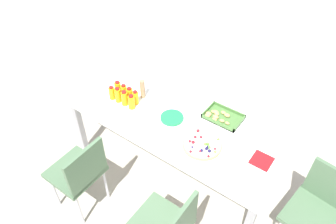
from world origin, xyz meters
TOP-DOWN VIEW (x-y plane):
  - ground_plane at (0.00, 0.00)m, footprint 12.00×12.00m
  - party_table at (0.00, 0.00)m, footprint 2.02×0.86m
  - chair_near_left at (-0.40, -0.79)m, footprint 0.40×0.40m
  - chair_end at (1.31, 0.04)m, footprint 0.45×0.45m
  - juice_bottle_0 at (-0.60, -0.14)m, footprint 0.05×0.05m
  - juice_bottle_1 at (-0.53, -0.14)m, footprint 0.06×0.06m
  - juice_bottle_2 at (-0.45, -0.14)m, footprint 0.06×0.06m
  - juice_bottle_3 at (-0.37, -0.14)m, footprint 0.06×0.06m
  - juice_bottle_4 at (-0.60, -0.07)m, footprint 0.06×0.06m
  - juice_bottle_5 at (-0.52, -0.07)m, footprint 0.06×0.06m
  - juice_bottle_6 at (-0.45, -0.07)m, footprint 0.06×0.06m
  - juice_bottle_7 at (-0.38, -0.07)m, footprint 0.05×0.05m
  - fruit_pizza at (0.38, -0.16)m, footprint 0.31×0.31m
  - snack_tray at (0.34, 0.22)m, footprint 0.32×0.22m
  - plate_stack at (-0.00, -0.04)m, footprint 0.20×0.20m
  - napkin_stack at (0.82, -0.03)m, footprint 0.15×0.15m
  - cardboard_tube at (-0.39, 0.04)m, footprint 0.04×0.04m

SIDE VIEW (x-z plane):
  - ground_plane at x=0.00m, z-range 0.00..0.00m
  - chair_near_left at x=-0.40m, z-range 0.09..0.92m
  - chair_end at x=1.31m, z-range 0.09..0.92m
  - party_table at x=0.00m, z-range 0.31..1.07m
  - napkin_stack at x=0.82m, z-range 0.76..0.77m
  - plate_stack at x=0.00m, z-range 0.76..0.78m
  - fruit_pizza at x=0.38m, z-range 0.75..0.79m
  - snack_tray at x=0.34m, z-range 0.75..0.79m
  - juice_bottle_0 at x=-0.60m, z-range 0.75..0.89m
  - juice_bottle_6 at x=-0.45m, z-range 0.75..0.89m
  - juice_bottle_7 at x=-0.38m, z-range 0.75..0.89m
  - juice_bottle_3 at x=-0.37m, z-range 0.75..0.89m
  - juice_bottle_5 at x=-0.52m, z-range 0.75..0.90m
  - juice_bottle_2 at x=-0.45m, z-range 0.75..0.90m
  - juice_bottle_4 at x=-0.60m, z-range 0.75..0.90m
  - juice_bottle_1 at x=-0.53m, z-range 0.75..0.90m
  - cardboard_tube at x=-0.39m, z-range 0.76..0.94m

